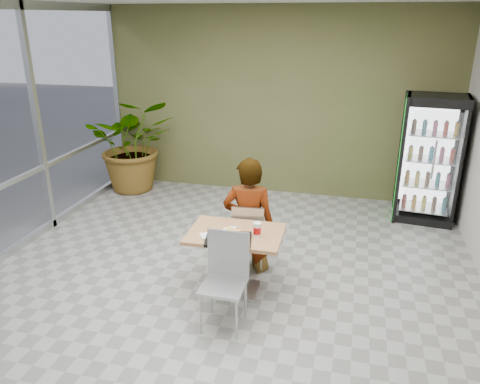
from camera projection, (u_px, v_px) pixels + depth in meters
name	position (u px, v px, depth m)	size (l,w,h in m)	color
ground	(220.00, 294.00, 5.39)	(7.00, 7.00, 0.00)	gray
room_envelope	(218.00, 161.00, 4.83)	(6.00, 7.00, 3.20)	beige
dining_table	(236.00, 249.00, 5.27)	(1.06, 0.75, 0.75)	#B57D4D
chair_far	(249.00, 232.00, 5.75)	(0.42, 0.43, 0.88)	#ADAFB2
chair_near	(226.00, 272.00, 4.74)	(0.44, 0.44, 0.98)	#ADAFB2
seated_woman	(249.00, 226.00, 5.76)	(0.65, 0.42, 1.76)	black
pizza_plate	(231.00, 230.00, 5.22)	(0.29, 0.29, 0.03)	white
soda_cup	(257.00, 230.00, 5.09)	(0.09, 0.09, 0.15)	white
napkin_stack	(208.00, 236.00, 5.09)	(0.15, 0.15, 0.02)	white
cafeteria_tray	(228.00, 239.00, 5.00)	(0.49, 0.35, 0.03)	black
beverage_fridge	(430.00, 159.00, 7.08)	(0.95, 0.77, 1.93)	black
potted_plant	(134.00, 144.00, 8.39)	(1.52, 1.32, 1.69)	#2D6629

